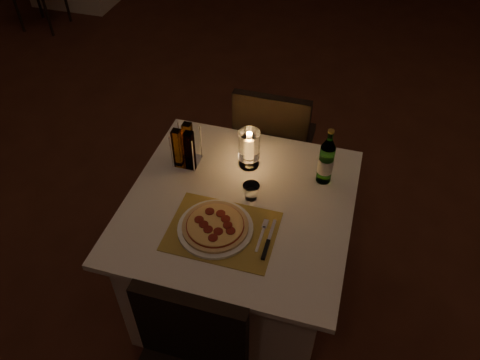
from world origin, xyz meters
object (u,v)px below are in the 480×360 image
(chair_far, at_px, (273,138))
(hurricane_candle, at_px, (249,146))
(tumbler, at_px, (251,192))
(water_bottle, at_px, (326,161))
(plate, at_px, (215,228))
(main_table, at_px, (239,252))
(pizza, at_px, (215,226))

(chair_far, height_order, hurricane_candle, hurricane_candle)
(tumbler, height_order, water_bottle, water_bottle)
(tumbler, xyz_separation_m, hurricane_candle, (-0.07, 0.21, 0.08))
(chair_far, relative_size, plate, 2.81)
(main_table, distance_m, pizza, 0.44)
(plate, xyz_separation_m, pizza, (0.00, -0.00, 0.02))
(main_table, xyz_separation_m, water_bottle, (0.34, 0.25, 0.48))
(main_table, height_order, chair_far, chair_far)
(water_bottle, height_order, hurricane_candle, water_bottle)
(tumbler, height_order, hurricane_candle, hurricane_candle)
(plate, height_order, hurricane_candle, hurricane_candle)
(chair_far, relative_size, pizza, 3.21)
(pizza, bearing_deg, tumbler, 67.22)
(chair_far, height_order, tumbler, chair_far)
(main_table, relative_size, pizza, 3.57)
(plate, relative_size, pizza, 1.14)
(plate, distance_m, tumbler, 0.25)
(tumbler, bearing_deg, water_bottle, 34.65)
(chair_far, bearing_deg, tumbler, -86.21)
(pizza, xyz_separation_m, tumbler, (0.09, 0.22, 0.01))
(chair_far, distance_m, tumbler, 0.71)
(hurricane_candle, bearing_deg, main_table, -84.77)
(water_bottle, bearing_deg, plate, -132.25)
(plate, bearing_deg, hurricane_candle, 86.48)
(main_table, relative_size, hurricane_candle, 5.07)
(plate, bearing_deg, pizza, -19.94)
(tumbler, distance_m, water_bottle, 0.37)
(tumbler, bearing_deg, main_table, -134.92)
(water_bottle, relative_size, hurricane_candle, 1.48)
(tumbler, bearing_deg, chair_far, 93.79)
(chair_far, distance_m, hurricane_candle, 0.55)
(main_table, height_order, plate, plate)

